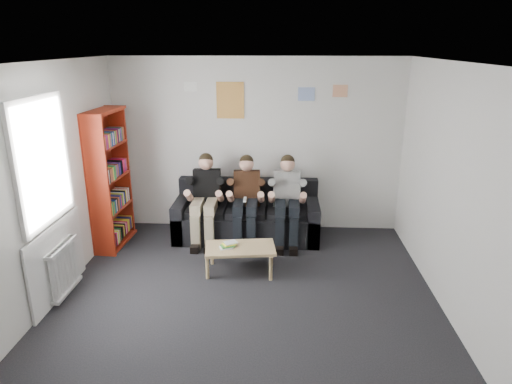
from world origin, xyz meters
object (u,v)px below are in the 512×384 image
Objects in this scene: coffee_table at (240,250)px; bookshelf at (111,179)px; sofa at (247,217)px; person_right at (287,201)px; person_middle at (246,200)px; person_left at (205,199)px.

bookshelf is at bearing 157.55° from coffee_table.
coffee_table is at bearing -90.06° from sofa.
coffee_table is (1.95, -0.80, -0.69)m from bookshelf.
person_right is at bearing -18.13° from sofa.
sofa is at bearing 86.36° from person_middle.
person_middle reaches higher than sofa.
sofa is 1.67× the size of person_middle.
sofa is 2.43× the size of coffee_table.
coffee_table is at bearing -93.71° from person_middle.
person_left is (-0.61, -0.20, 0.35)m from sofa.
person_right is (2.56, 0.19, -0.35)m from bookshelf.
person_middle is at bearing -2.90° from person_left.
bookshelf reaches higher than person_left.
coffee_table is 0.68× the size of person_right.
person_right reaches higher than person_middle.
sofa is 1.19m from coffee_table.
person_middle is (0.00, 0.99, 0.34)m from coffee_table.
person_right is (0.61, -0.20, 0.35)m from sofa.
bookshelf is at bearing -171.80° from person_right.
person_left is at bearing -176.00° from person_right.
person_left is (-0.61, 0.99, 0.34)m from coffee_table.
person_left reaches higher than person_right.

